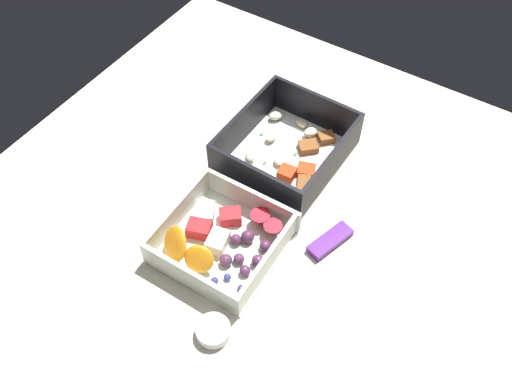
{
  "coord_description": "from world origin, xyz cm",
  "views": [
    {
      "loc": [
        40.28,
        25.69,
        67.01
      ],
      "look_at": [
        -0.78,
        -0.64,
        4.0
      ],
      "focal_mm": 38.18,
      "sensor_mm": 36.0,
      "label": 1
    }
  ],
  "objects_px": {
    "pasta_container": "(288,151)",
    "candy_bar": "(329,242)",
    "fruit_bowl": "(221,240)",
    "paper_cup_liner": "(213,331)"
  },
  "relations": [
    {
      "from": "pasta_container",
      "to": "candy_bar",
      "type": "distance_m",
      "value": 0.17
    },
    {
      "from": "pasta_container",
      "to": "fruit_bowl",
      "type": "xyz_separation_m",
      "value": [
        0.19,
        0.0,
        -0.0
      ]
    },
    {
      "from": "pasta_container",
      "to": "paper_cup_liner",
      "type": "xyz_separation_m",
      "value": [
        0.3,
        0.07,
        -0.01
      ]
    },
    {
      "from": "paper_cup_liner",
      "to": "pasta_container",
      "type": "bearing_deg",
      "value": -166.81
    },
    {
      "from": "candy_bar",
      "to": "paper_cup_liner",
      "type": "relative_size",
      "value": 1.6
    },
    {
      "from": "pasta_container",
      "to": "candy_bar",
      "type": "relative_size",
      "value": 2.72
    },
    {
      "from": "pasta_container",
      "to": "paper_cup_liner",
      "type": "relative_size",
      "value": 4.34
    },
    {
      "from": "fruit_bowl",
      "to": "paper_cup_liner",
      "type": "relative_size",
      "value": 3.63
    },
    {
      "from": "pasta_container",
      "to": "fruit_bowl",
      "type": "relative_size",
      "value": 1.2
    },
    {
      "from": "pasta_container",
      "to": "candy_bar",
      "type": "height_order",
      "value": "pasta_container"
    }
  ]
}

